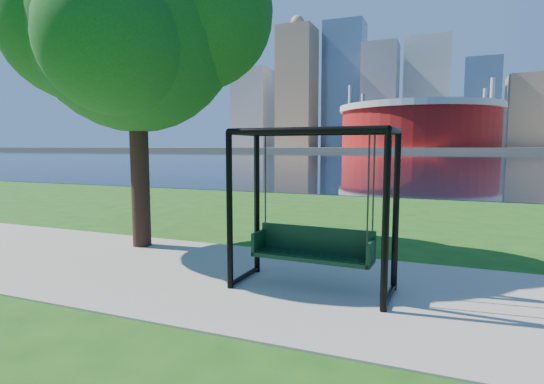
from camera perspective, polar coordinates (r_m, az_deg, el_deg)
The scene contains 8 objects.
ground at distance 7.31m, azimuth 2.09°, elevation -11.09°, with size 900.00×900.00×0.00m, color #1E5114.
path at distance 6.86m, azimuth 0.65°, elevation -12.12°, with size 120.00×4.00×0.03m, color #9E937F.
river at distance 108.63m, azimuth 20.61°, elevation 4.52°, with size 900.00×180.00×0.02m, color black.
far_bank at distance 312.59m, azimuth 21.46°, elevation 5.41°, with size 900.00×228.00×2.00m, color #937F60.
stadium at distance 242.20m, azimuth 19.06°, elevation 8.57°, with size 83.00×83.00×32.00m.
skyline at distance 327.78m, azimuth 20.95°, elevation 11.55°, with size 392.00×66.00×96.50m.
swing at distance 6.34m, azimuth 5.51°, elevation -2.89°, with size 2.41×1.11×2.43m.
park_tree at distance 9.86m, azimuth -17.96°, elevation 20.78°, with size 5.46×4.93×6.78m.
Camera 1 is at (2.35, -6.58, 2.15)m, focal length 28.00 mm.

